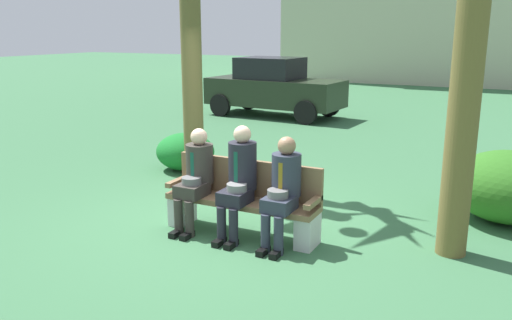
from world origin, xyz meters
TOP-DOWN VIEW (x-y plane):
  - ground_plane at (0.00, 0.00)m, footprint 80.00×80.00m
  - park_bench at (0.38, -0.13)m, footprint 1.94×0.44m
  - seated_man_left at (-0.21, -0.27)m, footprint 0.34×0.72m
  - seated_man_middle at (0.39, -0.26)m, footprint 0.34×0.72m
  - seated_man_right at (0.96, -0.27)m, footprint 0.34×0.72m
  - shrub_near_bench at (-1.96, 2.06)m, footprint 1.06×0.97m
  - shrub_mid_lawn at (3.28, 1.78)m, footprint 1.50×1.37m
  - parked_car_near at (-3.09, 8.23)m, footprint 4.00×1.93m

SIDE VIEW (x-z plane):
  - ground_plane at x=0.00m, z-range 0.00..0.00m
  - shrub_near_bench at x=-1.96m, z-range 0.00..0.66m
  - park_bench at x=0.38m, z-range -0.03..0.87m
  - shrub_mid_lawn at x=3.28m, z-range 0.00..0.94m
  - seated_man_left at x=-0.21m, z-range 0.07..1.34m
  - seated_man_right at x=0.96m, z-range 0.07..1.34m
  - seated_man_middle at x=0.39m, z-range 0.07..1.42m
  - parked_car_near at x=-3.09m, z-range 0.00..1.68m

